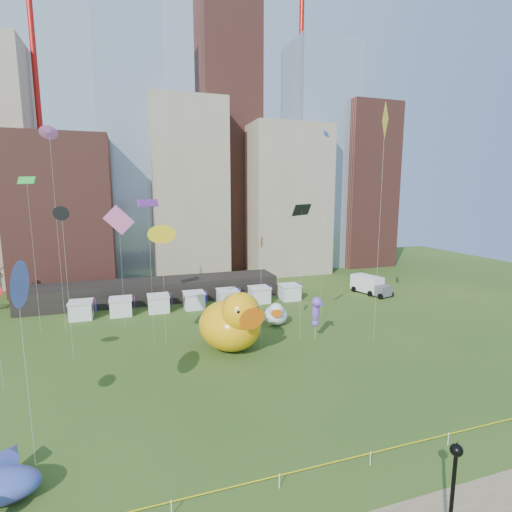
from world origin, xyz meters
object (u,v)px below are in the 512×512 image
object	(u,v)px
seahorse_purple	(316,309)
box_truck	(370,285)
small_duck	(276,314)
lamppost	(453,484)
big_duck	(232,322)
seahorse_green	(244,308)

from	to	relation	value
seahorse_purple	box_truck	distance (m)	23.84
small_duck	lamppost	xyz separation A→B (m)	(-3.52, -31.53, 1.95)
lamppost	big_duck	bearing A→B (deg)	98.29
small_duck	seahorse_purple	xyz separation A→B (m)	(2.47, -6.09, 2.16)
small_duck	seahorse_purple	bearing A→B (deg)	-49.54
lamppost	seahorse_purple	bearing A→B (deg)	76.75
small_duck	seahorse_purple	world-z (taller)	seahorse_purple
lamppost	seahorse_green	bearing A→B (deg)	93.39
small_duck	box_truck	xyz separation A→B (m)	(20.35, 9.53, 0.07)
box_truck	small_duck	bearing A→B (deg)	-169.37
big_duck	small_duck	world-z (taller)	big_duck
seahorse_green	lamppost	xyz separation A→B (m)	(1.66, -28.09, -0.35)
big_duck	box_truck	distance (m)	31.67
box_truck	seahorse_green	bearing A→B (deg)	-167.55
big_duck	seahorse_green	distance (m)	3.29
seahorse_purple	lamppost	bearing A→B (deg)	-116.73
lamppost	box_truck	distance (m)	47.53
seahorse_green	box_truck	distance (m)	28.73
big_duck	small_duck	distance (m)	9.50
small_duck	lamppost	world-z (taller)	lamppost
lamppost	box_truck	size ratio (longest dim) A/B	0.76
lamppost	small_duck	bearing A→B (deg)	83.62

